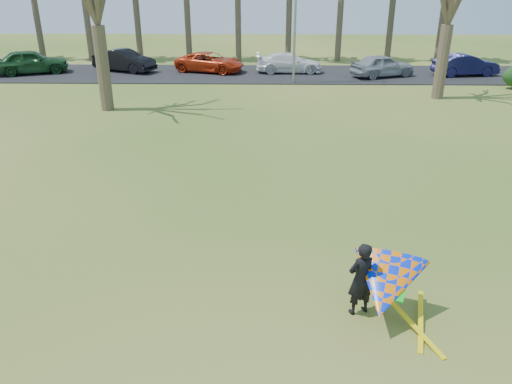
{
  "coord_description": "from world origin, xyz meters",
  "views": [
    {
      "loc": [
        0.25,
        -10.39,
        6.56
      ],
      "look_at": [
        0.0,
        2.0,
        1.1
      ],
      "focal_mm": 35.0,
      "sensor_mm": 36.0,
      "label": 1
    }
  ],
  "objects_px": {
    "car_3": "(289,63)",
    "streetlight": "(298,10)",
    "car_0": "(31,62)",
    "car_4": "(382,66)",
    "car_1": "(124,61)",
    "car_2": "(210,62)",
    "car_5": "(465,65)",
    "kite_flyer": "(383,285)"
  },
  "relations": [
    {
      "from": "car_2",
      "to": "car_5",
      "type": "bearing_deg",
      "value": -76.29
    },
    {
      "from": "car_2",
      "to": "car_4",
      "type": "xyz_separation_m",
      "value": [
        11.87,
        -1.57,
        0.07
      ]
    },
    {
      "from": "car_0",
      "to": "car_1",
      "type": "xyz_separation_m",
      "value": [
        6.25,
        1.01,
        -0.07
      ]
    },
    {
      "from": "car_5",
      "to": "kite_flyer",
      "type": "distance_m",
      "value": 28.83
    },
    {
      "from": "streetlight",
      "to": "car_5",
      "type": "xyz_separation_m",
      "value": [
        11.72,
        2.59,
        -3.69
      ]
    },
    {
      "from": "car_0",
      "to": "car_5",
      "type": "distance_m",
      "value": 30.01
    },
    {
      "from": "streetlight",
      "to": "car_4",
      "type": "xyz_separation_m",
      "value": [
        5.95,
        2.05,
        -3.66
      ]
    },
    {
      "from": "car_0",
      "to": "car_5",
      "type": "xyz_separation_m",
      "value": [
        30.01,
        -0.08,
        -0.11
      ]
    },
    {
      "from": "car_2",
      "to": "kite_flyer",
      "type": "height_order",
      "value": "kite_flyer"
    },
    {
      "from": "kite_flyer",
      "to": "car_3",
      "type": "bearing_deg",
      "value": 91.6
    },
    {
      "from": "car_3",
      "to": "kite_flyer",
      "type": "bearing_deg",
      "value": -179.52
    },
    {
      "from": "streetlight",
      "to": "kite_flyer",
      "type": "relative_size",
      "value": 3.35
    },
    {
      "from": "car_1",
      "to": "car_3",
      "type": "height_order",
      "value": "car_1"
    },
    {
      "from": "kite_flyer",
      "to": "car_2",
      "type": "bearing_deg",
      "value": 103.05
    },
    {
      "from": "car_1",
      "to": "car_5",
      "type": "xyz_separation_m",
      "value": [
        23.76,
        -1.08,
        -0.04
      ]
    },
    {
      "from": "car_1",
      "to": "car_2",
      "type": "xyz_separation_m",
      "value": [
        6.12,
        -0.05,
        -0.08
      ]
    },
    {
      "from": "car_1",
      "to": "car_4",
      "type": "bearing_deg",
      "value": -71.43
    },
    {
      "from": "car_2",
      "to": "streetlight",
      "type": "bearing_deg",
      "value": -104.36
    },
    {
      "from": "car_3",
      "to": "car_4",
      "type": "height_order",
      "value": "car_4"
    },
    {
      "from": "car_4",
      "to": "kite_flyer",
      "type": "distance_m",
      "value": 26.58
    },
    {
      "from": "car_3",
      "to": "car_4",
      "type": "xyz_separation_m",
      "value": [
        6.24,
        -1.41,
        0.07
      ]
    },
    {
      "from": "car_0",
      "to": "car_1",
      "type": "bearing_deg",
      "value": -103.28
    },
    {
      "from": "streetlight",
      "to": "car_3",
      "type": "xyz_separation_m",
      "value": [
        -0.3,
        3.46,
        -3.73
      ]
    },
    {
      "from": "car_1",
      "to": "car_2",
      "type": "relative_size",
      "value": 0.94
    },
    {
      "from": "car_2",
      "to": "kite_flyer",
      "type": "bearing_deg",
      "value": -149.89
    },
    {
      "from": "car_0",
      "to": "kite_flyer",
      "type": "distance_m",
      "value": 32.57
    },
    {
      "from": "car_5",
      "to": "car_4",
      "type": "bearing_deg",
      "value": 86.55
    },
    {
      "from": "streetlight",
      "to": "car_0",
      "type": "xyz_separation_m",
      "value": [
        -18.29,
        2.66,
        -3.58
      ]
    },
    {
      "from": "car_2",
      "to": "car_5",
      "type": "xyz_separation_m",
      "value": [
        17.64,
        -1.03,
        0.04
      ]
    },
    {
      "from": "car_0",
      "to": "car_2",
      "type": "distance_m",
      "value": 12.4
    },
    {
      "from": "car_4",
      "to": "streetlight",
      "type": "bearing_deg",
      "value": 87.07
    },
    {
      "from": "car_0",
      "to": "kite_flyer",
      "type": "bearing_deg",
      "value": -167.26
    },
    {
      "from": "car_5",
      "to": "kite_flyer",
      "type": "height_order",
      "value": "kite_flyer"
    },
    {
      "from": "car_0",
      "to": "car_4",
      "type": "xyz_separation_m",
      "value": [
        24.23,
        -0.61,
        -0.08
      ]
    },
    {
      "from": "car_0",
      "to": "car_4",
      "type": "distance_m",
      "value": 24.24
    },
    {
      "from": "car_3",
      "to": "car_5",
      "type": "bearing_deg",
      "value": -95.31
    },
    {
      "from": "car_3",
      "to": "car_0",
      "type": "bearing_deg",
      "value": 91.43
    },
    {
      "from": "car_3",
      "to": "streetlight",
      "type": "bearing_deg",
      "value": -176.23
    },
    {
      "from": "car_4",
      "to": "kite_flyer",
      "type": "relative_size",
      "value": 1.82
    },
    {
      "from": "streetlight",
      "to": "car_5",
      "type": "distance_m",
      "value": 12.56
    },
    {
      "from": "streetlight",
      "to": "car_4",
      "type": "relative_size",
      "value": 1.84
    },
    {
      "from": "car_0",
      "to": "kite_flyer",
      "type": "height_order",
      "value": "kite_flyer"
    }
  ]
}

